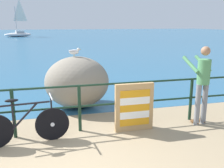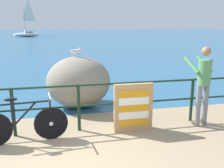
# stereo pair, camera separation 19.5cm
# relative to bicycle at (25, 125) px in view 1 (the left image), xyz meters

# --- Properties ---
(ground_plane) EXTENTS (120.00, 120.00, 0.10)m
(ground_plane) POSITION_rel_bicycle_xyz_m (0.43, 18.54, -0.44)
(ground_plane) COLOR #937F60
(sea_surface) EXTENTS (120.00, 90.00, 0.01)m
(sea_surface) POSITION_rel_bicycle_xyz_m (0.43, 46.32, -0.39)
(sea_surface) COLOR #285B7F
(sea_surface) RESTS_ON ground_plane
(promenade_railing) EXTENTS (9.30, 0.07, 1.02)m
(promenade_railing) POSITION_rel_bicycle_xyz_m (0.43, 0.35, 0.25)
(promenade_railing) COLOR black
(promenade_railing) RESTS_ON ground_plane
(bicycle) EXTENTS (1.70, 0.48, 0.92)m
(bicycle) POSITION_rel_bicycle_xyz_m (0.00, 0.00, 0.00)
(bicycle) COLOR black
(bicycle) RESTS_ON ground_plane
(person_at_railing) EXTENTS (0.52, 0.67, 1.78)m
(person_at_railing) POSITION_rel_bicycle_xyz_m (3.81, 0.07, 0.60)
(person_at_railing) COLOR slate
(person_at_railing) RESTS_ON ground_plane
(folded_deckchair_stack) EXTENTS (0.84, 0.10, 1.04)m
(folded_deckchair_stack) POSITION_rel_bicycle_xyz_m (2.23, 0.10, 0.13)
(folded_deckchair_stack) COLOR tan
(folded_deckchair_stack) RESTS_ON ground_plane
(breakwater_boulder_main) EXTENTS (1.74, 1.65, 1.39)m
(breakwater_boulder_main) POSITION_rel_bicycle_xyz_m (1.23, 2.00, 0.31)
(breakwater_boulder_main) COLOR gray
(breakwater_boulder_main) RESTS_ON ground
(seagull) EXTENTS (0.34, 0.18, 0.23)m
(seagull) POSITION_rel_bicycle_xyz_m (1.18, 2.01, 1.14)
(seagull) COLOR gold
(seagull) RESTS_ON breakwater_boulder_main
(sailboat) EXTENTS (4.58, 2.67, 6.16)m
(sailboat) POSITION_rel_bicycle_xyz_m (-4.12, 40.84, 0.32)
(sailboat) COLOR white
(sailboat) RESTS_ON sea_surface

